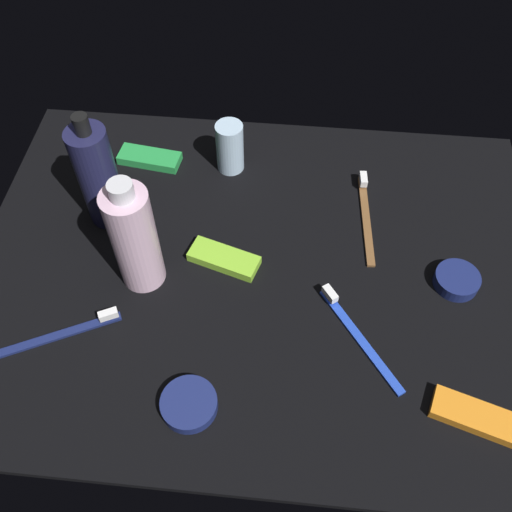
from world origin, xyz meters
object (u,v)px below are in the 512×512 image
Objects in this scene: deodorant_stick at (230,147)px; toothbrush_brown at (366,212)px; bodywash_bottle at (134,238)px; snack_bar_orange at (474,416)px; toothbrush_blue at (356,332)px; toothbrush_navy at (63,332)px; cream_tin_right at (457,280)px; cream_tin_left at (189,404)px; snack_bar_green at (150,158)px; lotion_bottle at (98,176)px; snack_bar_lime at (224,259)px.

deodorant_stick reaches higher than toothbrush_brown.
bodywash_bottle is 1.86× the size of snack_bar_orange.
toothbrush_navy is at bearing -174.31° from toothbrush_blue.
toothbrush_brown is 17.39cm from cream_tin_right.
toothbrush_brown is 2.52× the size of cream_tin_left.
toothbrush_navy is at bearing -148.30° from toothbrush_brown.
toothbrush_blue reaches higher than cream_tin_left.
toothbrush_brown is at bearing 137.10° from cream_tin_right.
bodywash_bottle is at bearing 176.44° from snack_bar_orange.
bodywash_bottle is 1.25× the size of toothbrush_blue.
bodywash_bottle reaches higher than snack_bar_green.
cream_tin_right is at bearing 14.18° from toothbrush_navy.
snack_bar_orange is at bearing -35.76° from toothbrush_blue.
toothbrush_blue is at bearing -12.39° from bodywash_bottle.
toothbrush_navy reaches higher than cream_tin_right.
toothbrush_blue is 2.15× the size of cream_tin_left.
lotion_bottle reaches higher than toothbrush_blue.
toothbrush_navy is 0.92× the size of toothbrush_brown.
snack_bar_orange is (12.74, -31.93, 0.14)cm from toothbrush_brown.
snack_bar_lime is at bearing -152.00° from toothbrush_brown.
snack_bar_lime is 33.83cm from cream_tin_right.
toothbrush_navy is (-8.84, -10.68, -8.25)cm from bodywash_bottle.
cream_tin_right reaches higher than snack_bar_orange.
toothbrush_navy is 24.67cm from snack_bar_lime.
snack_bar_green is 1.00× the size of snack_bar_orange.
lotion_bottle reaches higher than deodorant_stick.
snack_bar_orange is (14.45, -10.41, 0.14)cm from toothbrush_blue.
cream_tin_right is at bearing -8.45° from lotion_bottle.
deodorant_stick is at bearing 148.31° from snack_bar_orange.
toothbrush_brown is at bearing 24.53° from bodywash_bottle.
toothbrush_blue is (38.56, -17.57, -8.16)cm from lotion_bottle.
cream_tin_right is (12.73, -11.83, 0.36)cm from toothbrush_brown.
snack_bar_lime is (-19.38, 10.31, 0.14)cm from toothbrush_blue.
toothbrush_navy is at bearing -129.62° from bodywash_bottle.
toothbrush_navy is at bearing -165.82° from cream_tin_right.
lotion_bottle is at bearing 176.56° from snack_bar_lime.
cream_tin_left reaches higher than snack_bar_lime.
snack_bar_lime is at bearing 86.45° from cream_tin_left.
deodorant_stick is 0.85× the size of snack_bar_orange.
toothbrush_blue reaches higher than snack_bar_lime.
deodorant_stick is at bearing 159.18° from toothbrush_brown.
deodorant_stick is 36.82cm from toothbrush_blue.
bodywash_bottle reaches higher than toothbrush_blue.
lotion_bottle is at bearing 155.51° from toothbrush_blue.
cream_tin_left is at bearing -64.12° from snack_bar_green.
toothbrush_brown is 23.89cm from snack_bar_lime.
cream_tin_left is at bearing -62.67° from bodywash_bottle.
snack_bar_orange is at bearing -31.73° from snack_bar_green.
bodywash_bottle is at bearing -112.81° from deodorant_stick.
cream_tin_right is (49.17, -20.32, 0.22)cm from snack_bar_green.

